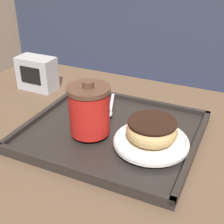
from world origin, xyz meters
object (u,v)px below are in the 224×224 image
donut_chocolate_glazed (152,130)px  napkin_dispenser (37,73)px  coffee_cup_front (89,110)px  spoon (110,111)px

donut_chocolate_glazed → napkin_dispenser: napkin_dispenser is taller
coffee_cup_front → napkin_dispenser: (-0.29, 0.19, -0.03)m
coffee_cup_front → napkin_dispenser: size_ratio=1.06×
donut_chocolate_glazed → napkin_dispenser: (-0.44, 0.18, -0.01)m
napkin_dispenser → coffee_cup_front: bearing=-33.2°
donut_chocolate_glazed → spoon: (-0.14, 0.09, -0.03)m
coffee_cup_front → spoon: size_ratio=0.92×
spoon → napkin_dispenser: size_ratio=1.16×
coffee_cup_front → napkin_dispenser: bearing=146.8°
coffee_cup_front → spoon: bearing=88.2°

